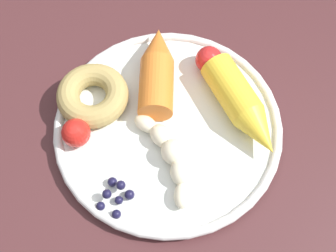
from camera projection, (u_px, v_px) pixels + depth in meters
dining_table at (176, 185)px, 0.64m from camera, size 1.24×0.99×0.70m
plate at (168, 127)px, 0.59m from camera, size 0.29×0.29×0.02m
banana at (170, 154)px, 0.56m from camera, size 0.11×0.10×0.03m
carrot_orange at (157, 70)px, 0.60m from camera, size 0.09×0.13×0.04m
carrot_yellow at (243, 107)px, 0.57m from camera, size 0.13×0.12×0.04m
donut at (93, 95)px, 0.59m from camera, size 0.12×0.12×0.03m
blueberry_pile at (116, 196)px, 0.54m from camera, size 0.04×0.04×0.02m
tomato_near at (209, 60)px, 0.61m from camera, size 0.04×0.04×0.04m
tomato_mid at (76, 133)px, 0.56m from camera, size 0.04×0.04×0.04m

